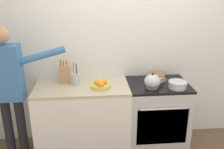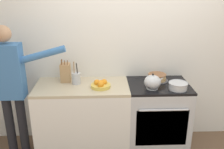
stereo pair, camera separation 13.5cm
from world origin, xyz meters
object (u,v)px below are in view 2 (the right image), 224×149
mixing_bowl (178,86)px  utensil_crock (76,78)px  fruit_bowl (101,85)px  knife_block (65,73)px  stove_range (157,116)px  layer_cake (157,78)px  person_baker (11,82)px  tea_kettle (153,82)px

mixing_bowl → utensil_crock: 1.25m
fruit_bowl → knife_block: bearing=153.1°
stove_range → fruit_bowl: bearing=-174.4°
layer_cake → person_baker: 1.81m
stove_range → utensil_crock: (-1.04, 0.06, 0.53)m
fruit_bowl → tea_kettle: bearing=-5.2°
stove_range → layer_cake: layer_cake is taller
stove_range → fruit_bowl: fruit_bowl is taller
utensil_crock → fruit_bowl: size_ratio=1.19×
layer_cake → person_baker: person_baker is taller
fruit_bowl → person_baker: size_ratio=0.14×
knife_block → tea_kettle: bearing=-14.9°
knife_block → fruit_bowl: size_ratio=1.25×
mixing_bowl → person_baker: size_ratio=0.14×
mixing_bowl → layer_cake: bearing=123.1°
fruit_bowl → layer_cake: bearing=15.4°
mixing_bowl → fruit_bowl: size_ratio=0.96×
stove_range → person_baker: (-1.80, -0.07, 0.55)m
mixing_bowl → person_baker: 2.00m
fruit_bowl → mixing_bowl: bearing=-5.6°
tea_kettle → utensil_crock: size_ratio=0.85×
utensil_crock → mixing_bowl: bearing=-10.5°
stove_range → knife_block: bearing=172.4°
knife_block → person_baker: person_baker is taller
mixing_bowl → utensil_crock: bearing=169.5°
mixing_bowl → fruit_bowl: bearing=174.4°
stove_range → mixing_bowl: size_ratio=3.96×
layer_cake → fruit_bowl: 0.76m
tea_kettle → knife_block: knife_block is taller
layer_cake → tea_kettle: size_ratio=1.18×
tea_kettle → mixing_bowl: bearing=-6.5°
knife_block → utensil_crock: size_ratio=1.05×
stove_range → tea_kettle: 0.56m
mixing_bowl → person_baker: person_baker is taller
mixing_bowl → fruit_bowl: fruit_bowl is taller
mixing_bowl → knife_block: bearing=166.9°
tea_kettle → person_baker: bearing=178.0°
layer_cake → fruit_bowl: bearing=-164.6°
stove_range → knife_block: knife_block is taller
layer_cake → tea_kettle: 0.28m
tea_kettle → mixing_bowl: size_ratio=1.06×
tea_kettle → fruit_bowl: tea_kettle is taller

